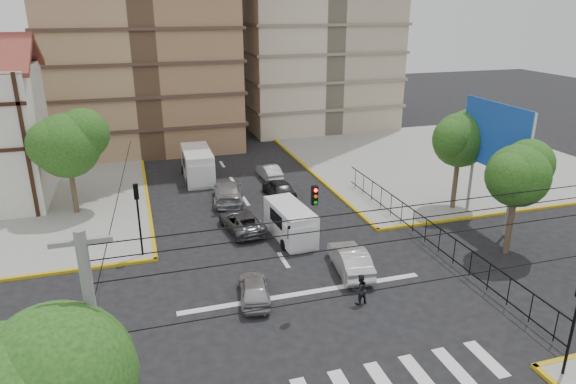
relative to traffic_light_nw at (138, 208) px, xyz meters
name	(u,v)px	position (x,y,z in m)	size (l,w,h in m)	color
ground	(312,305)	(7.80, -7.80, -3.11)	(160.00, 160.00, 0.00)	black
sidewalk_ne	(440,160)	(27.80, 12.20, -3.04)	(26.00, 26.00, 0.15)	gray
stop_line	(305,293)	(7.80, -6.60, -3.11)	(13.00, 0.40, 0.01)	silver
park_fence	(424,244)	(16.80, -3.30, -3.11)	(0.10, 22.50, 1.66)	black
billboard	(496,138)	(22.25, -1.80, 2.89)	(0.36, 6.20, 8.10)	slate
tree_park_a	(519,173)	(20.88, -5.79, 1.90)	(4.41, 3.60, 6.83)	#473828
tree_park_c	(461,137)	(21.89, 1.21, 2.22)	(4.65, 3.80, 7.25)	#473828
tree_tudor	(68,142)	(-4.10, 8.21, 2.11)	(5.39, 4.40, 7.43)	#473828
traffic_light_nw	(138,208)	(0.00, 0.00, 0.00)	(0.28, 0.22, 4.40)	black
traffic_light_hanging	(331,209)	(7.80, -9.84, 2.79)	(18.00, 9.12, 0.92)	black
van_right_lane	(291,224)	(9.09, -0.24, -2.07)	(2.29, 4.90, 2.14)	silver
van_left_lane	(198,166)	(5.09, 13.18, -1.86)	(2.38, 5.75, 2.57)	silver
car_silver_front_left	(254,288)	(5.19, -6.41, -2.48)	(1.49, 3.70, 1.26)	#A6A5AA
car_white_front_right	(350,259)	(10.94, -5.17, -2.37)	(1.56, 4.47, 1.47)	silver
car_grey_mid_left	(242,222)	(6.38, 2.00, -2.47)	(2.12, 4.59, 1.28)	#505157
car_silver_rear_left	(228,192)	(6.55, 7.55, -2.35)	(2.15, 5.29, 1.53)	#AAAAAE
car_darkgrey_mid_right	(279,188)	(10.45, 7.26, -2.37)	(1.75, 4.34, 1.48)	#262628
car_white_rear_right	(269,172)	(10.90, 11.83, -2.49)	(1.32, 3.79, 1.25)	silver
pedestrian_crosswalk	(360,289)	(10.08, -8.32, -2.31)	(0.78, 0.60, 1.60)	black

